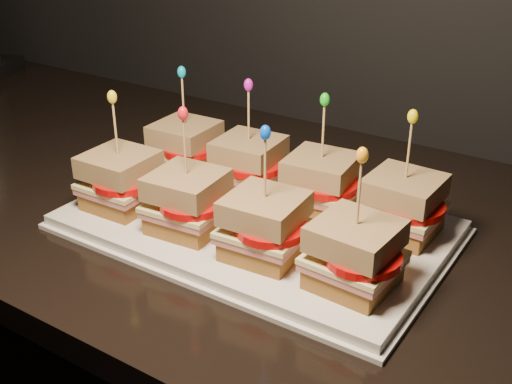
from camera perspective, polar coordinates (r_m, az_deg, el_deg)
The scene contains 60 objects.
cabinet at distance 1.33m, azimuth -12.32°, elevation -15.47°, with size 2.62×0.64×0.86m, color black.
granite_slab at distance 1.09m, azimuth -14.54°, elevation 2.51°, with size 2.66×0.68×0.04m, color black.
platter at distance 0.81m, azimuth -0.00°, elevation -2.90°, with size 0.46×0.29×0.02m, color white.
platter_rim at distance 0.82m, azimuth -0.00°, elevation -3.27°, with size 0.47×0.30×0.01m, color white.
sandwich_0_bread_bot at distance 0.94m, azimuth -6.21°, elevation 2.51°, with size 0.08×0.08×0.02m, color brown.
sandwich_0_ham at distance 0.94m, azimuth -6.25°, elevation 3.36°, with size 0.09×0.08×0.01m, color #B55A58.
sandwich_0_cheese at distance 0.93m, azimuth -6.27°, elevation 3.75°, with size 0.09×0.09×0.01m, color beige.
sandwich_0_tomato at distance 0.92m, azimuth -5.95°, elevation 3.91°, with size 0.08×0.08×0.01m, color red.
sandwich_0_bread_top at distance 0.92m, azimuth -6.35°, elevation 5.24°, with size 0.08×0.08×0.03m, color #5D3414.
sandwich_0_pick at distance 0.91m, azimuth -6.49°, elevation 7.82°, with size 0.00×0.00×0.09m, color tan.
sandwich_0_frill at distance 0.90m, azimuth -6.63°, elevation 10.55°, with size 0.01×0.01×0.02m, color #0896BB.
sandwich_1_bread_bot at distance 0.88m, azimuth -0.63°, elevation 0.95°, with size 0.08×0.08×0.02m, color brown.
sandwich_1_ham at distance 0.88m, azimuth -0.63°, elevation 1.84°, with size 0.09×0.08×0.01m, color #B55A58.
sandwich_1_cheese at distance 0.87m, azimuth -0.64°, elevation 2.26°, with size 0.09×0.09×0.01m, color beige.
sandwich_1_tomato at distance 0.86m, azimuth -0.20°, elevation 2.41°, with size 0.08×0.08×0.01m, color red.
sandwich_1_bread_top at distance 0.86m, azimuth -0.65°, elevation 3.84°, with size 0.08×0.08×0.03m, color #5D3414.
sandwich_1_pick at distance 0.85m, azimuth -0.66°, elevation 6.59°, with size 0.00×0.00×0.09m, color tan.
sandwich_1_frill at distance 0.83m, azimuth -0.68°, elevation 9.50°, with size 0.01×0.01×0.02m, color #BF13B5.
sandwich_2_bread_bot at distance 0.83m, azimuth 5.69°, elevation -0.83°, with size 0.08×0.08×0.02m, color brown.
sandwich_2_ham at distance 0.82m, azimuth 5.74°, elevation 0.10°, with size 0.09×0.08×0.01m, color #B55A58.
sandwich_2_cheese at distance 0.82m, azimuth 5.76°, elevation 0.54°, with size 0.09×0.09×0.01m, color beige.
sandwich_2_tomato at distance 0.81m, azimuth 6.33°, elevation 0.66°, with size 0.08×0.08×0.01m, color red.
sandwich_2_bread_top at distance 0.81m, azimuth 5.84°, elevation 2.19°, with size 0.08×0.08×0.03m, color #5D3414.
sandwich_2_pick at distance 0.79m, azimuth 5.98°, elevation 5.09°, with size 0.00×0.00×0.09m, color tan.
sandwich_2_frill at distance 0.78m, azimuth 6.13°, elevation 8.18°, with size 0.01×0.01×0.02m, color green.
sandwich_3_bread_bot at distance 0.79m, azimuth 12.72°, elevation -2.80°, with size 0.08×0.08×0.02m, color brown.
sandwich_3_ham at distance 0.79m, azimuth 12.83°, elevation -1.83°, with size 0.09×0.08×0.01m, color #B55A58.
sandwich_3_cheese at distance 0.78m, azimuth 12.88°, elevation -1.38°, with size 0.09×0.09×0.01m, color beige.
sandwich_3_tomato at distance 0.77m, azimuth 13.59°, elevation -1.28°, with size 0.08×0.08×0.01m, color red.
sandwich_3_bread_top at distance 0.77m, azimuth 13.07°, elevation 0.32°, with size 0.08×0.08×0.03m, color #5D3414.
sandwich_3_pick at distance 0.75m, azimuth 13.40°, elevation 3.33°, with size 0.00×0.00×0.09m, color tan.
sandwich_3_frill at distance 0.74m, azimuth 13.76°, elevation 6.54°, with size 0.01×0.01×0.02m, color yellow.
sandwich_4_bread_bot at distance 0.85m, azimuth -11.79°, elevation -0.52°, with size 0.08×0.08×0.02m, color brown.
sandwich_4_ham at distance 0.85m, azimuth -11.88°, elevation 0.40°, with size 0.09×0.08×0.01m, color #B55A58.
sandwich_4_cheese at distance 0.84m, azimuth -11.92°, elevation 0.83°, with size 0.09×0.09×0.01m, color beige.
sandwich_4_tomato at distance 0.83m, azimuth -11.66°, elevation 0.95°, with size 0.08×0.08×0.01m, color red.
sandwich_4_bread_top at distance 0.83m, azimuth -12.09°, elevation 2.43°, with size 0.08×0.08×0.03m, color #5D3414.
sandwich_4_pick at distance 0.82m, azimuth -12.37°, elevation 5.25°, with size 0.00×0.00×0.09m, color tan.
sandwich_4_frill at distance 0.80m, azimuth -12.68°, elevation 8.25°, with size 0.01×0.01×0.02m, color yellow.
sandwich_5_bread_bot at distance 0.79m, azimuth -6.02°, elevation -2.50°, with size 0.08×0.08×0.02m, color brown.
sandwich_5_ham at distance 0.78m, azimuth -6.07°, elevation -1.53°, with size 0.09×0.08×0.01m, color #B55A58.
sandwich_5_cheese at distance 0.78m, azimuth -6.09°, elevation -1.07°, with size 0.09×0.09×0.01m, color beige.
sandwich_5_tomato at distance 0.76m, azimuth -5.70°, elevation -0.97°, with size 0.08×0.08×0.01m, color red.
sandwich_5_bread_top at distance 0.77m, azimuth -6.18°, elevation 0.66°, with size 0.08×0.08×0.03m, color #5D3414.
sandwich_5_pick at distance 0.75m, azimuth -6.34°, elevation 3.70°, with size 0.00×0.00×0.09m, color tan.
sandwich_5_frill at distance 0.73m, azimuth -6.52°, elevation 6.95°, with size 0.01×0.01×0.02m, color red.
sandwich_6_bread_bot at distance 0.73m, azimuth 0.76°, elevation -4.79°, with size 0.08×0.08×0.02m, color brown.
sandwich_6_ham at distance 0.72m, azimuth 0.77°, elevation -3.76°, with size 0.09×0.08×0.01m, color #B55A58.
sandwich_6_cheese at distance 0.72m, azimuth 0.77°, elevation -3.28°, with size 0.09×0.09×0.01m, color beige.
sandwich_6_tomato at distance 0.71m, azimuth 1.34°, elevation -3.21°, with size 0.08×0.08×0.01m, color red.
sandwich_6_bread_top at distance 0.71m, azimuth 0.79°, elevation -1.45°, with size 0.08×0.08×0.03m, color #5D3414.
sandwich_6_pick at distance 0.69m, azimuth 0.81°, elevation 1.79°, with size 0.00×0.00×0.09m, color tan.
sandwich_6_frill at distance 0.67m, azimuth 0.83°, elevation 5.30°, with size 0.01×0.01×0.02m, color blue.
sandwich_7_bread_bot at distance 0.69m, azimuth 8.59°, elevation -7.33°, with size 0.08×0.08×0.02m, color brown.
sandwich_7_ham at distance 0.68m, azimuth 8.68°, elevation -6.27°, with size 0.09×0.08×0.01m, color #B55A58.
sandwich_7_cheese at distance 0.67m, azimuth 8.72°, elevation -5.76°, with size 0.09×0.09×0.01m, color beige.
sandwich_7_tomato at distance 0.66m, azimuth 9.48°, elevation -5.73°, with size 0.08×0.08×0.01m, color red.
sandwich_7_bread_top at distance 0.66m, azimuth 8.87°, elevation -3.86°, with size 0.08×0.08×0.03m, color #5D3414.
sandwich_7_pick at distance 0.64m, azimuth 9.14°, elevation -0.46°, with size 0.00×0.00×0.09m, color tan.
sandwich_7_frill at distance 0.62m, azimuth 9.43°, elevation 3.25°, with size 0.01×0.01×0.02m, color orange.
Camera 1 is at (1.21, 1.01, 1.30)m, focal length 45.00 mm.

